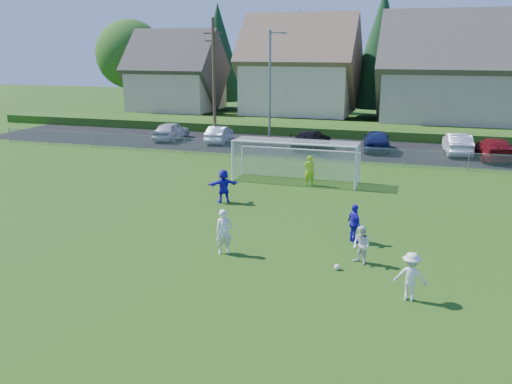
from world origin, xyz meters
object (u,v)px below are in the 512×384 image
Objects in this scene: car_a at (171,131)px; car_b at (219,134)px; goalkeeper at (309,170)px; car_f at (458,144)px; soccer_goal at (296,154)px; car_g at (494,149)px; player_white_c at (411,276)px; player_white_b at (361,245)px; soccer_ball at (337,267)px; player_blue_a at (354,223)px; car_e at (377,140)px; player_blue_b at (224,186)px; car_d at (311,139)px; player_white_a at (224,232)px.

car_a is 4.40m from car_b.
goalkeeper is 15.12m from car_f.
soccer_goal reaches higher than goalkeeper.
player_white_c is at bearing 73.52° from car_g.
soccer_goal is (-7.05, 14.22, 0.83)m from player_white_c.
soccer_ball is at bearing -94.31° from player_white_b.
car_e is at bearing -32.63° from player_blue_a.
car_f is (4.90, 21.17, -0.02)m from player_blue_a.
car_b is 18.81m from car_f.
car_g is (14.49, 15.95, -0.10)m from player_blue_b.
goalkeeper reaches higher than car_a.
car_e reaches higher than car_a.
soccer_ball is 0.04× the size of car_d.
player_white_a is at bearing 63.27° from car_f.
car_a is 0.94× the size of car_f.
soccer_ball is at bearing 73.21° from car_f.
car_d is (1.23, 16.23, -0.14)m from player_blue_b.
player_white_c is 26.03m from car_f.
player_blue_b is at bearing -114.65° from soccer_goal.
car_d is (-8.35, 24.92, -0.07)m from player_white_c.
car_b is at bearing 77.37° from player_white_a.
car_e is 5.88m from car_f.
car_b is (-13.71, 23.76, 0.58)m from soccer_ball.
player_white_a reaches higher than player_blue_b.
player_blue_b is 0.38× the size of car_a.
player_white_b reaches higher than car_d.
car_d is at bearing 0.81° from car_e.
player_white_c reaches higher than player_white_b.
soccer_ball is 23.95m from car_d.
car_g is at bearing -155.13° from goalkeeper.
player_blue_a is (0.19, 3.05, 0.70)m from soccer_ball.
player_blue_b reaches higher than car_g.
car_d is at bearing -68.22° from player_white_c.
player_white_a is 22.96m from car_d.
car_e is (-1.52, 23.08, 0.09)m from player_white_b.
soccer_ball is 27.44m from car_b.
player_blue_a is 20.85m from car_e.
car_f is at bearing 118.24° from player_white_b.
car_g is (13.25, -0.28, 0.04)m from car_d.
player_white_c reaches higher than soccer_ball.
car_e is (-3.35, 25.56, 0.02)m from player_white_c.
goalkeeper is (-3.52, 11.79, 0.78)m from soccer_ball.
player_blue_b is 0.36× the size of car_e.
car_d is 1.04× the size of car_e.
player_blue_a is 21.20m from car_g.
car_d is (-1.30, 22.93, -0.16)m from player_white_a.
player_white_a reaches higher than player_white_c.
player_white_a reaches higher than car_d.
player_white_c is at bearing 105.02° from player_blue_b.
player_blue_a reaches higher than car_g.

